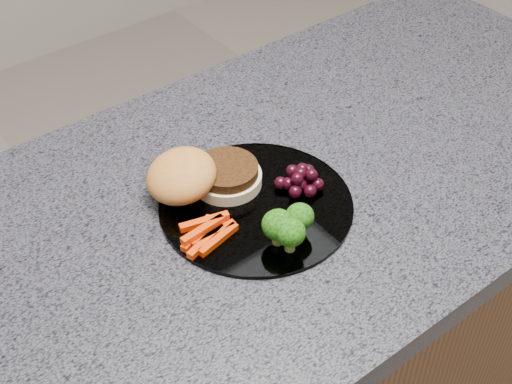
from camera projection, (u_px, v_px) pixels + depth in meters
island_cabinet at (290, 363)px, 1.32m from camera, size 1.20×0.60×0.86m
countertop at (300, 181)px, 1.02m from camera, size 1.20×0.60×0.04m
plate at (256, 205)px, 0.95m from camera, size 0.26×0.26×0.01m
burger at (198, 178)px, 0.95m from camera, size 0.16×0.12×0.05m
carrot_sticks at (207, 233)px, 0.90m from camera, size 0.08×0.05×0.02m
broccoli at (288, 225)px, 0.88m from camera, size 0.07×0.06×0.05m
grape_bunch at (301, 179)px, 0.96m from camera, size 0.06×0.06×0.03m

